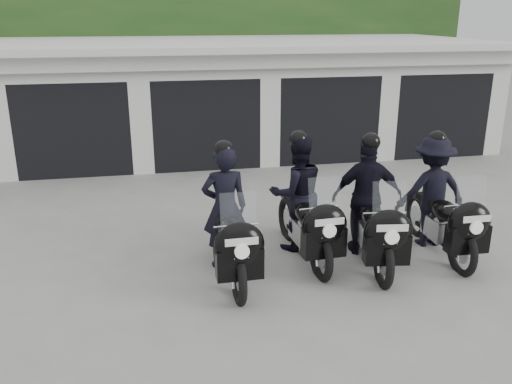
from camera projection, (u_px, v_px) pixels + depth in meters
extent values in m
plane|color=gray|center=(250.00, 266.00, 8.29)|extent=(80.00, 80.00, 0.00)
cube|color=silver|center=(195.00, 96.00, 15.75)|extent=(16.00, 6.00, 2.80)
cube|color=silver|center=(194.00, 43.00, 15.10)|extent=(16.40, 6.80, 0.16)
cube|color=silver|center=(206.00, 61.00, 12.34)|extent=(16.40, 0.12, 0.40)
cube|color=black|center=(208.00, 165.00, 13.35)|extent=(16.00, 0.06, 0.24)
cube|color=silver|center=(1.00, 119.00, 12.22)|extent=(0.50, 0.50, 2.80)
cube|color=black|center=(78.00, 121.00, 13.59)|extent=(2.60, 2.60, 2.20)
cube|color=silver|center=(67.00, 68.00, 12.17)|extent=(2.60, 0.50, 0.60)
cube|color=silver|center=(141.00, 115.00, 12.81)|extent=(0.50, 0.50, 2.80)
cube|color=black|center=(202.00, 117.00, 14.17)|extent=(2.60, 2.60, 2.20)
cube|color=silver|center=(204.00, 66.00, 12.76)|extent=(2.60, 0.50, 0.60)
cube|color=silver|center=(268.00, 110.00, 13.39)|extent=(0.50, 0.50, 2.80)
cube|color=black|center=(315.00, 113.00, 14.76)|extent=(2.60, 2.60, 2.20)
cube|color=silver|center=(330.00, 64.00, 13.34)|extent=(2.60, 0.50, 0.60)
cube|color=silver|center=(385.00, 106.00, 13.98)|extent=(0.50, 0.50, 2.80)
cube|color=black|center=(420.00, 109.00, 15.34)|extent=(2.60, 2.60, 2.20)
cube|color=silver|center=(445.00, 61.00, 13.93)|extent=(2.60, 0.50, 0.60)
cube|color=silver|center=(493.00, 102.00, 14.57)|extent=(0.50, 0.50, 2.80)
cube|color=#1B3C16|center=(183.00, 58.00, 19.24)|extent=(20.00, 2.00, 4.30)
cylinder|color=black|center=(0.00, 72.00, 19.56)|extent=(0.24, 0.24, 3.30)
cylinder|color=black|center=(258.00, 67.00, 21.36)|extent=(0.24, 0.24, 3.30)
cylinder|color=black|center=(365.00, 65.00, 22.21)|extent=(0.24, 0.24, 3.30)
torus|color=black|center=(238.00, 277.00, 7.23)|extent=(0.13, 0.78, 0.78)
torus|color=black|center=(221.00, 234.00, 8.66)|extent=(0.13, 0.78, 0.78)
cube|color=#B2B1B7|center=(229.00, 248.00, 7.94)|extent=(0.29, 0.59, 0.34)
cube|color=black|center=(229.00, 260.00, 7.98)|extent=(0.10, 1.39, 0.06)
ellipsoid|color=black|center=(230.00, 230.00, 7.66)|extent=(0.35, 0.62, 0.31)
cube|color=black|center=(225.00, 217.00, 8.08)|extent=(0.29, 0.59, 0.11)
ellipsoid|color=black|center=(239.00, 245.00, 6.99)|extent=(0.68, 0.36, 0.64)
cube|color=black|center=(239.00, 263.00, 7.07)|extent=(0.62, 0.24, 0.43)
cube|color=#B2BFC6|center=(238.00, 214.00, 6.89)|extent=(0.47, 0.13, 0.55)
cylinder|color=silver|center=(236.00, 226.00, 7.13)|extent=(0.60, 0.04, 0.03)
cube|color=white|center=(242.00, 242.00, 6.79)|extent=(0.43, 0.02, 0.10)
cube|color=white|center=(241.00, 255.00, 6.88)|extent=(0.19, 0.02, 0.11)
imported|color=black|center=(225.00, 208.00, 8.05)|extent=(0.69, 0.46, 1.87)
sphere|color=black|center=(224.00, 150.00, 7.78)|extent=(0.29, 0.29, 0.29)
torus|color=black|center=(321.00, 256.00, 7.87)|extent=(0.17, 0.79, 0.78)
torus|color=black|center=(288.00, 219.00, 9.28)|extent=(0.17, 0.79, 0.78)
cube|color=#B2B1B7|center=(302.00, 231.00, 8.57)|extent=(0.31, 0.61, 0.34)
cube|color=black|center=(303.00, 241.00, 8.60)|extent=(0.17, 1.40, 0.06)
ellipsoid|color=black|center=(307.00, 213.00, 8.29)|extent=(0.38, 0.64, 0.31)
cube|color=black|center=(297.00, 202.00, 8.70)|extent=(0.31, 0.61, 0.11)
ellipsoid|color=black|center=(324.00, 226.00, 7.63)|extent=(0.70, 0.39, 0.64)
cube|color=black|center=(324.00, 242.00, 7.71)|extent=(0.63, 0.27, 0.43)
cube|color=#B2BFC6|center=(325.00, 196.00, 7.52)|extent=(0.48, 0.15, 0.55)
cylinder|color=silver|center=(319.00, 208.00, 7.77)|extent=(0.60, 0.07, 0.03)
cube|color=white|center=(330.00, 222.00, 7.42)|extent=(0.43, 0.04, 0.10)
cube|color=white|center=(328.00, 234.00, 7.51)|extent=(0.19, 0.03, 0.11)
imported|color=black|center=(297.00, 193.00, 8.68)|extent=(0.96, 0.77, 1.88)
sphere|color=black|center=(298.00, 140.00, 8.40)|extent=(0.29, 0.29, 0.29)
torus|color=black|center=(383.00, 262.00, 7.66)|extent=(0.23, 0.79, 0.78)
torus|color=black|center=(358.00, 222.00, 9.12)|extent=(0.23, 0.79, 0.78)
cube|color=#B2B1B7|center=(370.00, 236.00, 8.39)|extent=(0.36, 0.63, 0.34)
cube|color=black|center=(369.00, 246.00, 8.42)|extent=(0.29, 1.39, 0.06)
ellipsoid|color=black|center=(374.00, 218.00, 8.10)|extent=(0.43, 0.66, 0.31)
cube|color=black|center=(367.00, 206.00, 8.53)|extent=(0.36, 0.63, 0.11)
ellipsoid|color=black|center=(388.00, 232.00, 7.42)|extent=(0.72, 0.45, 0.64)
cube|color=black|center=(387.00, 248.00, 7.50)|extent=(0.65, 0.32, 0.43)
cube|color=#B2BFC6|center=(390.00, 202.00, 7.31)|extent=(0.49, 0.19, 0.55)
cylinder|color=silver|center=(385.00, 213.00, 7.56)|extent=(0.60, 0.12, 0.03)
cube|color=white|center=(393.00, 228.00, 7.20)|extent=(0.43, 0.08, 0.10)
cube|color=white|center=(391.00, 241.00, 7.30)|extent=(0.19, 0.04, 0.11)
imported|color=black|center=(367.00, 197.00, 8.50)|extent=(1.18, 0.78, 1.88)
sphere|color=black|center=(371.00, 142.00, 8.23)|extent=(0.29, 0.29, 0.29)
torus|color=black|center=(462.00, 252.00, 8.02)|extent=(0.13, 0.77, 0.77)
torus|color=black|center=(416.00, 216.00, 9.44)|extent=(0.13, 0.77, 0.77)
cube|color=#B2B1B7|center=(437.00, 228.00, 8.72)|extent=(0.29, 0.58, 0.34)
cube|color=black|center=(437.00, 238.00, 8.76)|extent=(0.12, 1.37, 0.06)
ellipsoid|color=black|center=(445.00, 211.00, 8.44)|extent=(0.36, 0.61, 0.30)
cube|color=black|center=(431.00, 200.00, 8.86)|extent=(0.29, 0.58, 0.11)
ellipsoid|color=black|center=(469.00, 223.00, 7.79)|extent=(0.67, 0.36, 0.63)
cube|color=black|center=(467.00, 238.00, 7.86)|extent=(0.62, 0.25, 0.42)
cube|color=#B2BFC6|center=(472.00, 194.00, 7.68)|extent=(0.47, 0.13, 0.54)
cylinder|color=silver|center=(463.00, 206.00, 7.92)|extent=(0.59, 0.04, 0.03)
cube|color=white|center=(477.00, 219.00, 7.58)|extent=(0.42, 0.03, 0.09)
cube|color=white|center=(474.00, 231.00, 7.67)|extent=(0.19, 0.02, 0.11)
imported|color=black|center=(432.00, 191.00, 8.83)|extent=(1.21, 0.64, 1.84)
sphere|color=black|center=(437.00, 139.00, 8.56)|extent=(0.28, 0.28, 0.28)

